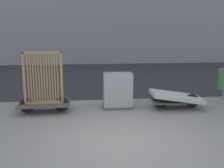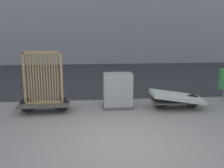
{
  "view_description": "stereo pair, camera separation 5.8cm",
  "coord_description": "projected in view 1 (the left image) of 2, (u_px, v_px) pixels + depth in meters",
  "views": [
    {
      "loc": [
        -0.79,
        -5.29,
        2.45
      ],
      "look_at": [
        0.0,
        2.43,
        0.82
      ],
      "focal_mm": 42.0,
      "sensor_mm": 36.0,
      "label": 1
    },
    {
      "loc": [
        -0.73,
        -5.3,
        2.45
      ],
      "look_at": [
        0.0,
        2.43,
        0.82
      ],
      "focal_mm": 42.0,
      "sensor_mm": 36.0,
      "label": 2
    }
  ],
  "objects": [
    {
      "name": "bike_cart_with_bedframe",
      "position": [
        44.0,
        92.0,
        7.77
      ],
      "size": [
        2.25,
        0.82,
        1.83
      ],
      "rotation": [
        0.0,
        0.0,
        0.03
      ],
      "color": "#4C4742",
      "rests_on": "ground_plane"
    },
    {
      "name": "utility_cabinet",
      "position": [
        118.0,
        92.0,
        8.24
      ],
      "size": [
        0.95,
        0.59,
        1.12
      ],
      "color": "#4C4C4C",
      "rests_on": "ground_plane"
    },
    {
      "name": "road_strip",
      "position": [
        100.0,
        76.0,
        14.07
      ],
      "size": [
        56.0,
        9.75,
        0.01
      ],
      "color": "#2D2D30",
      "rests_on": "ground_plane"
    },
    {
      "name": "bike_cart_with_mattress",
      "position": [
        177.0,
        98.0,
        8.23
      ],
      "size": [
        2.28,
        0.96,
        0.56
      ],
      "rotation": [
        0.0,
        0.0,
        -0.03
      ],
      "color": "#4C4742",
      "rests_on": "ground_plane"
    },
    {
      "name": "ground_plane",
      "position": [
        123.0,
        143.0,
        5.73
      ],
      "size": [
        60.0,
        60.0,
        0.0
      ],
      "primitive_type": "plane",
      "color": "gray"
    }
  ]
}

